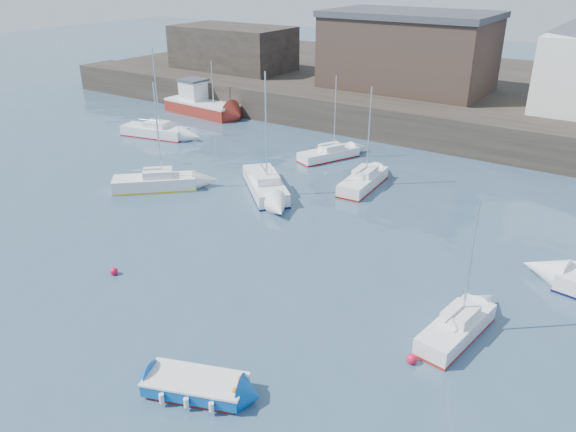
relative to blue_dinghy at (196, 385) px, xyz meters
The scene contains 16 objects.
water 4.34m from the blue_dinghy, behind, with size 220.00×220.00×0.00m, color #2D4760.
quay_wall 35.95m from the blue_dinghy, 96.82° to the left, with size 90.00×5.00×3.00m, color #28231E.
land_strip 53.86m from the blue_dinghy, 94.55° to the left, with size 90.00×32.00×2.80m, color #28231E.
warehouse 45.30m from the blue_dinghy, 103.23° to the left, with size 16.40×10.40×7.60m.
bldg_west 53.73m from the blue_dinghy, 127.09° to the left, with size 14.00×8.00×5.00m.
blue_dinghy is the anchor object (origin of this frame).
fishing_boat 42.95m from the blue_dinghy, 131.42° to the left, with size 8.80×3.85×5.69m.
sailboat_a 21.69m from the blue_dinghy, 139.78° to the left, with size 5.56×5.32×7.58m.
sailboat_b 20.36m from the blue_dinghy, 118.40° to the left, with size 6.30×6.05×8.52m.
sailboat_c 11.34m from the blue_dinghy, 51.81° to the left, with size 2.20×4.92×6.26m.
sailboat_e 35.11m from the blue_dinghy, 138.32° to the left, with size 6.56×3.23×8.09m.
sailboat_f 22.99m from the blue_dinghy, 100.90° to the left, with size 2.12×5.61×7.17m.
sailboat_h 28.38m from the blue_dinghy, 109.73° to the left, with size 3.70×5.46×6.75m.
buoy_near 10.49m from the blue_dinghy, 156.03° to the left, with size 0.41×0.41×0.41m, color red.
buoy_mid 8.72m from the blue_dinghy, 45.47° to the left, with size 0.44×0.44×0.44m, color red.
buoy_far 17.36m from the blue_dinghy, 115.57° to the left, with size 0.36×0.36×0.36m, color red.
Camera 1 is at (16.33, -12.50, 14.98)m, focal length 35.00 mm.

